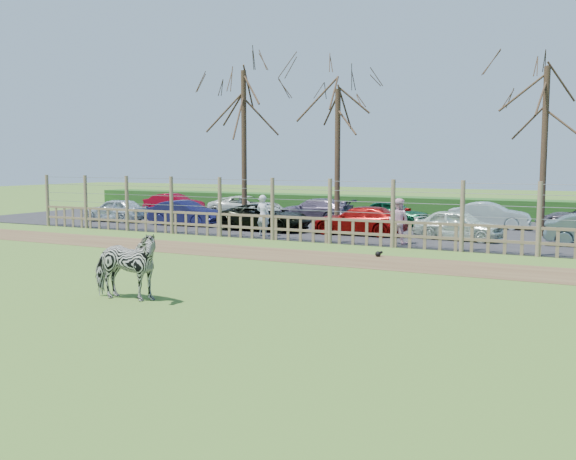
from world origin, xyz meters
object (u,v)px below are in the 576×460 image
at_px(car_0, 116,210).
at_px(car_11, 490,215).
at_px(car_8, 247,207).
at_px(car_9, 315,210).
at_px(car_4, 458,225).
at_px(tree_left, 244,110).
at_px(visitor_b, 398,221).
at_px(car_7, 174,204).
at_px(tree_mid, 338,124).
at_px(crow, 378,254).
at_px(car_3, 359,221).
at_px(car_2, 265,217).
at_px(car_10, 393,213).
at_px(tree_right, 546,110).
at_px(car_1, 185,213).
at_px(zebra, 125,266).
at_px(visitor_a, 263,216).

bearing_deg(car_0, car_11, 106.03).
bearing_deg(car_8, car_9, -94.97).
xyz_separation_m(car_4, car_11, (0.33, 5.19, 0.00)).
relative_size(tree_left, visitor_b, 4.57).
height_order(car_4, car_7, same).
distance_m(tree_mid, crow, 10.45).
bearing_deg(tree_left, car_9, 53.74).
relative_size(crow, car_3, 0.06).
bearing_deg(car_11, car_2, 119.95).
relative_size(car_3, car_10, 1.17).
xyz_separation_m(tree_right, visitor_b, (-4.55, -5.16, -4.34)).
height_order(visitor_b, car_9, visitor_b).
distance_m(visitor_b, car_0, 15.95).
xyz_separation_m(car_2, car_4, (8.57, 0.46, 0.00)).
xyz_separation_m(car_1, car_4, (13.17, 0.21, 0.00)).
height_order(tree_mid, car_4, tree_mid).
relative_size(zebra, car_9, 0.45).
xyz_separation_m(zebra, car_11, (4.67, 19.78, -0.15)).
distance_m(visitor_b, car_9, 9.52).
bearing_deg(car_3, tree_right, 111.38).
bearing_deg(car_11, car_10, 95.41).
bearing_deg(car_1, car_11, -70.54).
xyz_separation_m(car_4, car_10, (-4.18, 4.57, 0.00)).
bearing_deg(car_8, tree_mid, -111.21).
height_order(zebra, car_7, zebra).
height_order(visitor_b, car_1, visitor_b).
distance_m(car_2, car_9, 4.99).
distance_m(car_3, car_10, 4.67).
bearing_deg(crow, car_3, 116.64).
relative_size(car_0, car_2, 0.82).
relative_size(car_7, car_10, 1.03).
relative_size(zebra, car_11, 0.51).
relative_size(tree_left, zebra, 4.21).
bearing_deg(car_2, zebra, -162.00).
xyz_separation_m(tree_right, visitor_a, (-10.31, -5.32, -4.34)).
xyz_separation_m(visitor_a, car_1, (-5.65, 2.28, -0.26)).
xyz_separation_m(car_3, car_11, (4.49, 5.30, 0.00)).
bearing_deg(car_8, car_4, -110.58).
relative_size(zebra, car_2, 0.43).
distance_m(tree_mid, car_7, 12.70).
xyz_separation_m(visitor_b, car_0, (-15.80, 2.14, -0.26)).
height_order(crow, car_0, car_0).
xyz_separation_m(tree_right, car_10, (-6.98, 1.73, -4.60)).
xyz_separation_m(car_2, car_8, (-4.17, 5.42, 0.00)).
height_order(car_1, car_9, same).
xyz_separation_m(tree_mid, car_4, (6.20, -2.33, -4.23)).
distance_m(crow, car_4, 5.82).
bearing_deg(car_8, car_11, -88.28).
relative_size(car_7, car_8, 0.84).
relative_size(tree_left, car_3, 1.90).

